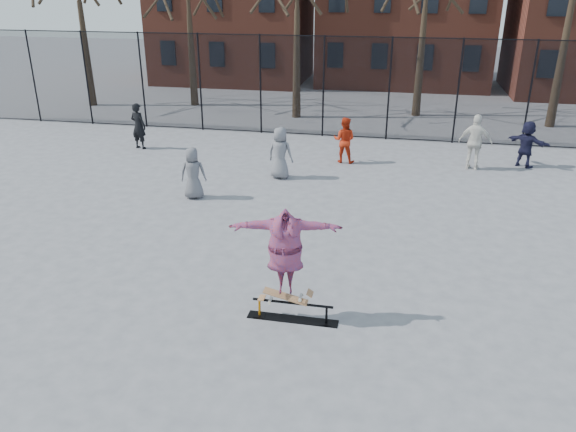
% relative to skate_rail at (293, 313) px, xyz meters
% --- Properties ---
extents(ground, '(100.00, 100.00, 0.00)m').
position_rel_skate_rail_xyz_m(ground, '(-0.06, 0.61, -0.15)').
color(ground, slate).
extents(skate_rail, '(1.74, 0.27, 0.38)m').
position_rel_skate_rail_xyz_m(skate_rail, '(0.00, 0.00, 0.00)').
color(skate_rail, black).
rests_on(skate_rail, ground).
extents(skateboard, '(0.92, 0.22, 0.11)m').
position_rel_skate_rail_xyz_m(skateboard, '(-0.13, 0.00, 0.29)').
color(skateboard, olive).
rests_on(skateboard, skate_rail).
extents(skater, '(2.11, 0.92, 1.66)m').
position_rel_skate_rail_xyz_m(skater, '(-0.13, 0.00, 1.17)').
color(skater, '#3D327F').
rests_on(skater, skateboard).
extents(bystander_grey, '(0.83, 0.63, 1.53)m').
position_rel_skate_rail_xyz_m(bystander_grey, '(-4.11, 5.76, 0.61)').
color(bystander_grey, '#5D5D62').
rests_on(bystander_grey, ground).
extents(bystander_black, '(0.72, 0.56, 1.74)m').
position_rel_skate_rail_xyz_m(bystander_black, '(-8.01, 10.37, 0.72)').
color(bystander_black, black).
rests_on(bystander_black, ground).
extents(bystander_red, '(0.83, 0.68, 1.60)m').
position_rel_skate_rail_xyz_m(bystander_red, '(-0.19, 10.19, 0.65)').
color(bystander_red, red).
rests_on(bystander_red, ground).
extents(bystander_white, '(1.17, 0.70, 1.87)m').
position_rel_skate_rail_xyz_m(bystander_white, '(4.20, 10.28, 0.79)').
color(bystander_white, silver).
rests_on(bystander_white, ground).
extents(bystander_navy, '(1.47, 1.26, 1.60)m').
position_rel_skate_rail_xyz_m(bystander_navy, '(5.96, 10.93, 0.65)').
color(bystander_navy, '#1A1A34').
rests_on(bystander_navy, ground).
extents(bystander_extra, '(0.89, 0.66, 1.68)m').
position_rel_skate_rail_xyz_m(bystander_extra, '(-2.01, 8.05, 0.69)').
color(bystander_extra, slate).
rests_on(bystander_extra, ground).
extents(fence, '(34.03, 0.07, 4.00)m').
position_rel_skate_rail_xyz_m(fence, '(-0.07, 13.61, 1.90)').
color(fence, black).
rests_on(fence, ground).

